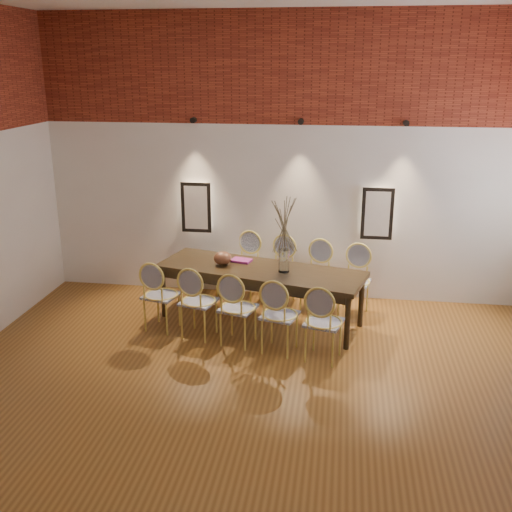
# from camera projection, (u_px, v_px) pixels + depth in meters

# --- Properties ---
(floor) EXTENTS (7.00, 7.00, 0.02)m
(floor) POSITION_uv_depth(u_px,v_px,m) (247.00, 428.00, 5.73)
(floor) COLOR brown
(floor) RESTS_ON ground
(wall_back) EXTENTS (7.00, 0.10, 4.00)m
(wall_back) POSITION_uv_depth(u_px,v_px,m) (286.00, 160.00, 8.45)
(wall_back) COLOR silver
(wall_back) RESTS_ON ground
(brick_band_back) EXTENTS (7.00, 0.02, 1.50)m
(brick_band_back) POSITION_uv_depth(u_px,v_px,m) (287.00, 68.00, 7.99)
(brick_band_back) COLOR maroon
(brick_band_back) RESTS_ON ground
(brick_band_front) EXTENTS (7.00, 0.02, 1.50)m
(brick_band_front) POSITION_uv_depth(u_px,v_px,m) (12.00, 97.00, 1.45)
(brick_band_front) COLOR maroon
(brick_band_front) RESTS_ON ground
(niche_left) EXTENTS (0.36, 0.06, 0.66)m
(niche_left) POSITION_uv_depth(u_px,v_px,m) (197.00, 207.00, 8.75)
(niche_left) COLOR #FFEAC6
(niche_left) RESTS_ON wall_back
(niche_right) EXTENTS (0.36, 0.06, 0.66)m
(niche_right) POSITION_uv_depth(u_px,v_px,m) (377.00, 213.00, 8.39)
(niche_right) COLOR #FFEAC6
(niche_right) RESTS_ON wall_back
(spot_fixture_left) EXTENTS (0.08, 0.10, 0.08)m
(spot_fixture_left) POSITION_uv_depth(u_px,v_px,m) (193.00, 120.00, 8.33)
(spot_fixture_left) COLOR black
(spot_fixture_left) RESTS_ON wall_back
(spot_fixture_mid) EXTENTS (0.08, 0.10, 0.08)m
(spot_fixture_mid) POSITION_uv_depth(u_px,v_px,m) (301.00, 122.00, 8.13)
(spot_fixture_mid) COLOR black
(spot_fixture_mid) RESTS_ON wall_back
(spot_fixture_right) EXTENTS (0.08, 0.10, 0.08)m
(spot_fixture_right) POSITION_uv_depth(u_px,v_px,m) (406.00, 123.00, 7.93)
(spot_fixture_right) COLOR black
(spot_fixture_right) RESTS_ON wall_back
(dining_table) EXTENTS (2.84, 1.52, 0.75)m
(dining_table) POSITION_uv_depth(u_px,v_px,m) (260.00, 295.00, 7.94)
(dining_table) COLOR #2E2212
(dining_table) RESTS_ON floor
(chair_near_a) EXTENTS (0.54, 0.54, 0.94)m
(chair_near_a) POSITION_uv_depth(u_px,v_px,m) (161.00, 295.00, 7.69)
(chair_near_a) COLOR #E3CE5E
(chair_near_a) RESTS_ON floor
(chair_near_b) EXTENTS (0.54, 0.54, 0.94)m
(chair_near_b) POSITION_uv_depth(u_px,v_px,m) (199.00, 301.00, 7.49)
(chair_near_b) COLOR #E3CE5E
(chair_near_b) RESTS_ON floor
(chair_near_c) EXTENTS (0.54, 0.54, 0.94)m
(chair_near_c) POSITION_uv_depth(u_px,v_px,m) (238.00, 308.00, 7.29)
(chair_near_c) COLOR #E3CE5E
(chair_near_c) RESTS_ON floor
(chair_near_d) EXTENTS (0.54, 0.54, 0.94)m
(chair_near_d) POSITION_uv_depth(u_px,v_px,m) (280.00, 315.00, 7.09)
(chair_near_d) COLOR #E3CE5E
(chair_near_d) RESTS_ON floor
(chair_near_e) EXTENTS (0.54, 0.54, 0.94)m
(chair_near_e) POSITION_uv_depth(u_px,v_px,m) (324.00, 322.00, 6.89)
(chair_near_e) COLOR #E3CE5E
(chair_near_e) RESTS_ON floor
(chair_far_a) EXTENTS (0.54, 0.54, 0.94)m
(chair_far_a) POSITION_uv_depth(u_px,v_px,m) (212.00, 262.00, 8.94)
(chair_far_a) COLOR #E3CE5E
(chair_far_a) RESTS_ON floor
(chair_far_b) EXTENTS (0.54, 0.54, 0.94)m
(chair_far_b) POSITION_uv_depth(u_px,v_px,m) (245.00, 267.00, 8.74)
(chair_far_b) COLOR #E3CE5E
(chair_far_b) RESTS_ON floor
(chair_far_c) EXTENTS (0.54, 0.54, 0.94)m
(chair_far_c) POSITION_uv_depth(u_px,v_px,m) (279.00, 272.00, 8.54)
(chair_far_c) COLOR #E3CE5E
(chair_far_c) RESTS_ON floor
(chair_far_d) EXTENTS (0.54, 0.54, 0.94)m
(chair_far_d) POSITION_uv_depth(u_px,v_px,m) (316.00, 277.00, 8.34)
(chair_far_d) COLOR #E3CE5E
(chair_far_d) RESTS_ON floor
(chair_far_e) EXTENTS (0.54, 0.54, 0.94)m
(chair_far_e) POSITION_uv_depth(u_px,v_px,m) (354.00, 282.00, 8.14)
(chair_far_e) COLOR #E3CE5E
(chair_far_e) RESTS_ON floor
(vase) EXTENTS (0.14, 0.14, 0.30)m
(vase) POSITION_uv_depth(u_px,v_px,m) (284.00, 261.00, 7.66)
(vase) COLOR silver
(vase) RESTS_ON dining_table
(dried_branches) EXTENTS (0.50, 0.50, 0.70)m
(dried_branches) POSITION_uv_depth(u_px,v_px,m) (284.00, 227.00, 7.52)
(dried_branches) COLOR brown
(dried_branches) RESTS_ON vase
(bowl) EXTENTS (0.24, 0.24, 0.18)m
(bowl) POSITION_uv_depth(u_px,v_px,m) (223.00, 258.00, 7.95)
(bowl) COLOR #58301E
(bowl) RESTS_ON dining_table
(book) EXTENTS (0.30, 0.24, 0.03)m
(book) POSITION_uv_depth(u_px,v_px,m) (241.00, 260.00, 8.09)
(book) COLOR #7E226E
(book) RESTS_ON dining_table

